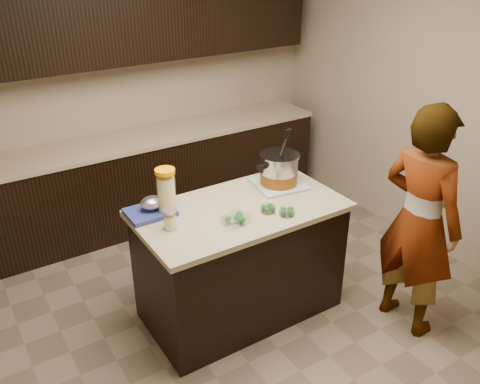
# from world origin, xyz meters

# --- Properties ---
(ground_plane) EXTENTS (4.00, 4.00, 0.00)m
(ground_plane) POSITION_xyz_m (0.00, 0.00, 0.00)
(ground_plane) COLOR brown
(ground_plane) RESTS_ON ground
(room_shell) EXTENTS (4.04, 4.04, 2.72)m
(room_shell) POSITION_xyz_m (0.00, 0.00, 1.71)
(room_shell) COLOR tan
(room_shell) RESTS_ON ground
(back_cabinets) EXTENTS (3.60, 0.63, 2.33)m
(back_cabinets) POSITION_xyz_m (0.00, 1.74, 0.94)
(back_cabinets) COLOR black
(back_cabinets) RESTS_ON ground
(island) EXTENTS (1.46, 0.81, 0.90)m
(island) POSITION_xyz_m (0.00, 0.00, 0.45)
(island) COLOR black
(island) RESTS_ON ground
(dish_towel) EXTENTS (0.41, 0.41, 0.02)m
(dish_towel) POSITION_xyz_m (0.44, 0.14, 0.91)
(dish_towel) COLOR #5F8E68
(dish_towel) RESTS_ON island
(stock_pot) EXTENTS (0.42, 0.33, 0.42)m
(stock_pot) POSITION_xyz_m (0.44, 0.14, 1.02)
(stock_pot) COLOR #B7B7BC
(stock_pot) RESTS_ON dish_towel
(lemonade_pitcher) EXTENTS (0.17, 0.17, 0.33)m
(lemonade_pitcher) POSITION_xyz_m (-0.46, 0.19, 1.05)
(lemonade_pitcher) COLOR #DED387
(lemonade_pitcher) RESTS_ON island
(mason_jar) EXTENTS (0.09, 0.09, 0.14)m
(mason_jar) POSITION_xyz_m (-0.54, 0.00, 0.96)
(mason_jar) COLOR #DED387
(mason_jar) RESTS_ON island
(broccoli_tub_left) EXTENTS (0.13, 0.13, 0.05)m
(broccoli_tub_left) POSITION_xyz_m (0.13, -0.16, 0.92)
(broccoli_tub_left) COLOR silver
(broccoli_tub_left) RESTS_ON island
(broccoli_tub_right) EXTENTS (0.12, 0.12, 0.05)m
(broccoli_tub_right) POSITION_xyz_m (0.21, -0.26, 0.92)
(broccoli_tub_right) COLOR silver
(broccoli_tub_right) RESTS_ON island
(broccoli_tub_rect) EXTENTS (0.19, 0.15, 0.06)m
(broccoli_tub_rect) POSITION_xyz_m (-0.14, -0.17, 0.93)
(broccoli_tub_rect) COLOR silver
(broccoli_tub_rect) RESTS_ON island
(blue_tray) EXTENTS (0.32, 0.25, 0.12)m
(blue_tray) POSITION_xyz_m (-0.56, 0.24, 0.94)
(blue_tray) COLOR navy
(blue_tray) RESTS_ON island
(person) EXTENTS (0.44, 0.64, 1.69)m
(person) POSITION_xyz_m (0.98, -0.75, 0.85)
(person) COLOR gray
(person) RESTS_ON ground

